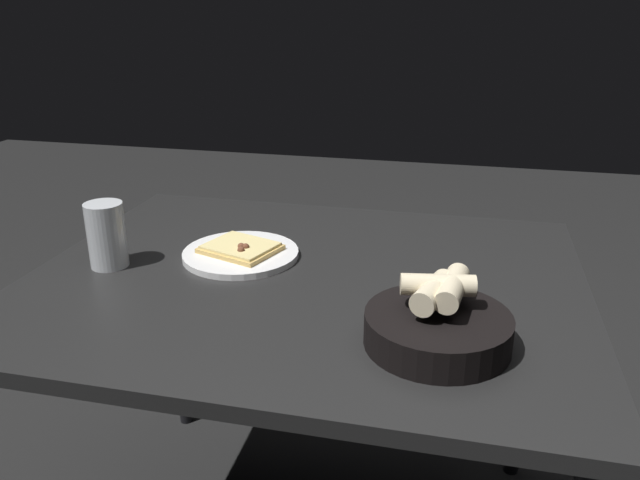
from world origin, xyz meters
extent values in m
cube|color=black|center=(0.00, 0.00, 0.73)|extent=(0.92, 1.14, 0.03)
cylinder|color=black|center=(0.40, -0.51, 0.36)|extent=(0.04, 0.04, 0.72)
cylinder|color=black|center=(0.40, 0.51, 0.36)|extent=(0.04, 0.04, 0.72)
cylinder|color=white|center=(0.06, 0.16, 0.76)|extent=(0.26, 0.26, 0.01)
cube|color=#DCB262|center=(0.06, 0.16, 0.77)|extent=(0.17, 0.19, 0.01)
cube|color=#F1DB8E|center=(0.06, 0.16, 0.78)|extent=(0.16, 0.17, 0.01)
sphere|color=brown|center=(0.05, 0.15, 0.78)|extent=(0.02, 0.02, 0.02)
sphere|color=brown|center=(0.03, 0.15, 0.78)|extent=(0.02, 0.02, 0.02)
sphere|color=brown|center=(0.05, 0.16, 0.78)|extent=(0.02, 0.02, 0.02)
cylinder|color=black|center=(-0.22, -0.28, 0.78)|extent=(0.24, 0.24, 0.06)
cylinder|color=beige|center=(-0.21, -0.27, 0.84)|extent=(0.12, 0.07, 0.04)
cylinder|color=beige|center=(-0.20, -0.30, 0.84)|extent=(0.13, 0.06, 0.04)
cylinder|color=beige|center=(-0.20, -0.28, 0.85)|extent=(0.06, 0.13, 0.04)
cylinder|color=red|center=(-0.17, -0.30, 0.77)|extent=(0.06, 0.06, 0.03)
cylinder|color=silver|center=(-0.05, 0.42, 0.82)|extent=(0.08, 0.08, 0.14)
cylinder|color=orange|center=(-0.05, 0.42, 0.80)|extent=(0.07, 0.07, 0.10)
camera|label=1|loc=(-1.16, -0.30, 1.29)|focal=35.40mm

